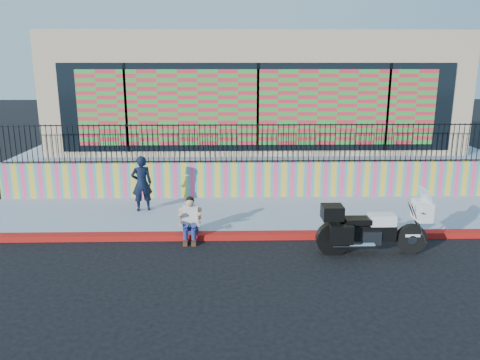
{
  "coord_description": "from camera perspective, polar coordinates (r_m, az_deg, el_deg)",
  "views": [
    {
      "loc": [
        -0.92,
        -10.93,
        4.26
      ],
      "look_at": [
        -0.64,
        1.2,
        1.2
      ],
      "focal_mm": 35.0,
      "sensor_mm": 36.0,
      "label": 1
    }
  ],
  "objects": [
    {
      "name": "red_curb",
      "position": [
        11.74,
        3.28,
        -6.76
      ],
      "size": [
        16.0,
        0.3,
        0.15
      ],
      "primitive_type": "cube",
      "color": "#A30B12",
      "rests_on": "ground"
    },
    {
      "name": "storefront_building",
      "position": [
        19.11,
        1.46,
        11.11
      ],
      "size": [
        14.0,
        8.06,
        4.0
      ],
      "color": "tan",
      "rests_on": "elevated_platform"
    },
    {
      "name": "mural_wall",
      "position": [
        14.65,
        2.31,
        0.07
      ],
      "size": [
        16.0,
        0.2,
        1.1
      ],
      "primitive_type": "cube",
      "color": "#FF4377",
      "rests_on": "sidewalk"
    },
    {
      "name": "elevated_platform",
      "position": [
        19.64,
        1.38,
        3.48
      ],
      "size": [
        16.0,
        10.0,
        1.25
      ],
      "primitive_type": "cube",
      "color": "#909AAD",
      "rests_on": "ground"
    },
    {
      "name": "police_officer",
      "position": [
        13.48,
        -11.89,
        -0.41
      ],
      "size": [
        0.66,
        0.53,
        1.59
      ],
      "primitive_type": "imported",
      "rotation": [
        0.0,
        0.0,
        3.43
      ],
      "color": "black",
      "rests_on": "sidewalk"
    },
    {
      "name": "metal_fence",
      "position": [
        14.41,
        2.36,
        4.51
      ],
      "size": [
        15.8,
        0.04,
        1.2
      ],
      "primitive_type": null,
      "color": "black",
      "rests_on": "mural_wall"
    },
    {
      "name": "ground",
      "position": [
        11.77,
        3.28,
        -7.1
      ],
      "size": [
        90.0,
        90.0,
        0.0
      ],
      "primitive_type": "plane",
      "color": "black",
      "rests_on": "ground"
    },
    {
      "name": "police_motorcycle",
      "position": [
        11.03,
        15.68,
        -5.51
      ],
      "size": [
        2.49,
        0.82,
        1.55
      ],
      "color": "black",
      "rests_on": "ground"
    },
    {
      "name": "seated_man",
      "position": [
        11.5,
        -6.11,
        -5.28
      ],
      "size": [
        0.54,
        0.71,
        1.06
      ],
      "color": "navy",
      "rests_on": "ground"
    },
    {
      "name": "sidewalk",
      "position": [
        13.29,
        2.72,
        -4.22
      ],
      "size": [
        16.0,
        3.0,
        0.15
      ],
      "primitive_type": "cube",
      "color": "#909AAD",
      "rests_on": "ground"
    }
  ]
}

